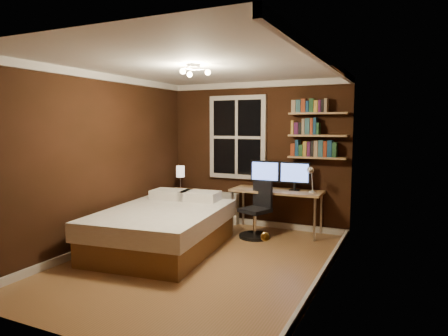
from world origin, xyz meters
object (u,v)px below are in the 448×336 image
at_px(bedside_lamp, 180,178).
at_px(desk, 276,194).
at_px(monitor_left, 265,175).
at_px(monitor_right, 295,176).
at_px(radiator, 228,208).
at_px(office_chair, 257,217).
at_px(bed, 163,228).
at_px(desk_lamp, 311,179).
at_px(nightstand, 181,206).

xyz_separation_m(bedside_lamp, desk, (1.77, 0.10, -0.17)).
relative_size(monitor_left, monitor_right, 1.00).
xyz_separation_m(radiator, office_chair, (0.77, -0.61, 0.04)).
relative_size(bed, desk_lamp, 5.22).
xyz_separation_m(bedside_lamp, radiator, (0.81, 0.30, -0.54)).
xyz_separation_m(bedside_lamp, office_chair, (1.58, -0.31, -0.49)).
bearing_deg(bed, desk, 45.98).
relative_size(desk, monitor_left, 2.96).
relative_size(monitor_left, desk_lamp, 1.15).
bearing_deg(bedside_lamp, monitor_right, 4.99).
xyz_separation_m(monitor_left, monitor_right, (0.51, 0.00, 0.00)).
relative_size(bed, desk, 1.54).
bearing_deg(bed, radiator, 76.13).
xyz_separation_m(desk, monitor_left, (-0.23, 0.07, 0.29)).
xyz_separation_m(radiator, desk, (0.96, -0.19, 0.37)).
distance_m(nightstand, monitor_left, 1.68).
relative_size(bedside_lamp, office_chair, 0.49).
relative_size(desk, desk_lamp, 3.39).
bearing_deg(office_chair, monitor_right, 68.00).
bearing_deg(nightstand, desk_lamp, 0.26).
height_order(radiator, office_chair, office_chair).
bearing_deg(office_chair, monitor_left, 116.36).
distance_m(radiator, monitor_left, 1.00).
height_order(bedside_lamp, office_chair, bedside_lamp).
distance_m(bed, desk_lamp, 2.37).
bearing_deg(nightstand, bedside_lamp, 0.00).
bearing_deg(desk, nightstand, -176.63).
xyz_separation_m(monitor_left, office_chair, (0.04, -0.49, -0.62)).
bearing_deg(radiator, monitor_right, -5.53).
bearing_deg(nightstand, desk, 3.18).
xyz_separation_m(bedside_lamp, desk_lamp, (2.35, 0.02, 0.11)).
distance_m(bedside_lamp, office_chair, 1.68).
height_order(bed, radiator, bed).
relative_size(radiator, office_chair, 0.63).
xyz_separation_m(bed, monitor_right, (1.46, 1.62, 0.63)).
bearing_deg(monitor_left, radiator, 170.70).
height_order(bed, desk, bed).
relative_size(monitor_right, desk_lamp, 1.15).
xyz_separation_m(monitor_right, desk_lamp, (0.30, -0.16, -0.01)).
height_order(bed, bedside_lamp, bedside_lamp).
height_order(nightstand, monitor_right, monitor_right).
bearing_deg(bedside_lamp, bed, -67.75).
relative_size(nightstand, monitor_right, 1.19).
relative_size(bed, office_chair, 2.59).
bearing_deg(monitor_left, desk, -18.19).
relative_size(nightstand, radiator, 1.08).
xyz_separation_m(monitor_left, desk_lamp, (0.81, -0.16, -0.01)).
bearing_deg(desk_lamp, monitor_right, 152.18).
distance_m(nightstand, monitor_right, 2.15).
height_order(desk, monitor_right, monitor_right).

